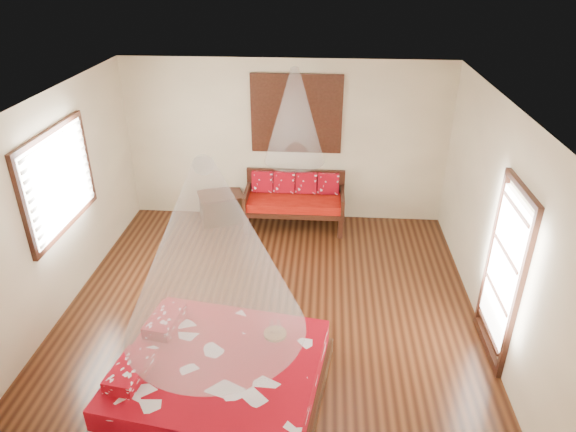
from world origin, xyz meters
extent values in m
cube|color=black|center=(0.00, 0.00, -0.01)|extent=(5.50, 5.50, 0.02)
cube|color=silver|center=(0.00, 0.00, 2.81)|extent=(5.50, 5.50, 0.02)
cube|color=#C2B18E|center=(-2.76, 0.00, 1.40)|extent=(0.02, 5.50, 2.80)
cube|color=#C2B18E|center=(2.76, 0.00, 1.40)|extent=(0.02, 5.50, 2.80)
cube|color=#C2B18E|center=(0.00, 2.76, 1.40)|extent=(5.50, 0.02, 2.80)
cube|color=#C2B18E|center=(0.00, -2.76, 1.40)|extent=(5.50, 0.02, 2.80)
cube|color=black|center=(-0.36, -1.60, 0.10)|extent=(2.41, 2.24, 0.20)
cube|color=maroon|center=(-0.36, -1.60, 0.35)|extent=(2.29, 2.12, 0.30)
cube|color=maroon|center=(-1.21, -1.88, 0.57)|extent=(0.39, 0.60, 0.14)
cube|color=maroon|center=(-1.08, -1.07, 0.57)|extent=(0.39, 0.60, 0.14)
cube|color=black|center=(-0.62, 1.98, 0.21)|extent=(0.08, 0.08, 0.42)
cube|color=black|center=(0.98, 1.98, 0.21)|extent=(0.08, 0.08, 0.42)
cube|color=black|center=(-0.62, 2.62, 0.21)|extent=(0.08, 0.08, 0.42)
cube|color=black|center=(0.98, 2.62, 0.21)|extent=(0.08, 0.08, 0.42)
cube|color=black|center=(0.18, 2.30, 0.38)|extent=(1.71, 0.76, 0.08)
cube|color=#8A0B05|center=(0.18, 2.30, 0.49)|extent=(1.65, 0.70, 0.14)
cube|color=black|center=(0.18, 2.64, 0.67)|extent=(1.71, 0.06, 0.55)
cube|color=black|center=(-0.64, 2.30, 0.54)|extent=(0.06, 0.76, 0.30)
cube|color=black|center=(1.00, 2.30, 0.54)|extent=(0.06, 0.76, 0.30)
cube|color=maroon|center=(-0.39, 2.52, 0.74)|extent=(0.36, 0.19, 0.38)
cube|color=maroon|center=(-0.01, 2.52, 0.74)|extent=(0.36, 0.19, 0.38)
cube|color=maroon|center=(0.37, 2.52, 0.74)|extent=(0.36, 0.19, 0.38)
cube|color=maroon|center=(0.75, 2.52, 0.74)|extent=(0.36, 0.19, 0.38)
cube|color=black|center=(-1.13, 2.45, 0.24)|extent=(0.85, 0.73, 0.47)
cube|color=black|center=(-1.13, 2.45, 0.50)|extent=(0.90, 0.79, 0.05)
cube|color=black|center=(0.18, 2.72, 1.90)|extent=(1.52, 0.06, 1.32)
cube|color=black|center=(0.18, 2.71, 1.90)|extent=(1.35, 0.04, 1.10)
cube|color=black|center=(-2.72, 0.20, 1.70)|extent=(0.08, 1.74, 1.34)
cube|color=silver|center=(-2.68, 0.20, 1.70)|extent=(0.04, 1.54, 1.10)
cube|color=black|center=(2.72, -0.60, 1.05)|extent=(0.08, 1.02, 2.16)
cube|color=white|center=(2.70, -0.60, 1.15)|extent=(0.03, 0.82, 1.70)
cylinder|color=brown|center=(0.18, -1.15, 0.52)|extent=(0.26, 0.26, 0.03)
cone|color=white|center=(-0.36, -1.60, 1.85)|extent=(1.80, 1.80, 1.80)
cone|color=white|center=(0.18, 2.25, 2.00)|extent=(0.98, 0.98, 1.50)
camera|label=1|loc=(0.66, -5.59, 4.32)|focal=32.00mm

